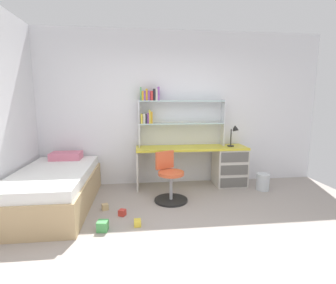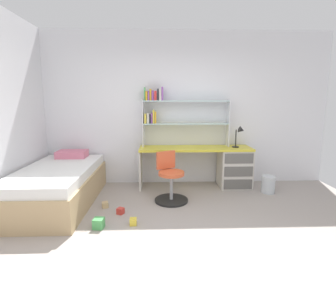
# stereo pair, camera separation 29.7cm
# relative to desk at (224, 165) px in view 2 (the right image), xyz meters

# --- Properties ---
(ground_plane) EXTENTS (5.73, 5.41, 0.02)m
(ground_plane) POSITION_rel_desk_xyz_m (-0.89, -1.93, -0.42)
(ground_plane) COLOR #9E938C
(room_shell) EXTENTS (5.73, 5.41, 2.80)m
(room_shell) POSITION_rel_desk_xyz_m (-2.05, -0.78, 0.99)
(room_shell) COLOR silver
(room_shell) RESTS_ON ground_plane
(desk) EXTENTS (1.99, 0.51, 0.73)m
(desk) POSITION_rel_desk_xyz_m (0.00, 0.00, 0.00)
(desk) COLOR gold
(desk) RESTS_ON ground_plane
(bookshelf_hutch) EXTENTS (1.57, 0.22, 1.06)m
(bookshelf_hutch) POSITION_rel_desk_xyz_m (-0.93, 0.14, 0.96)
(bookshelf_hutch) COLOR silver
(bookshelf_hutch) RESTS_ON desk
(desk_lamp) EXTENTS (0.20, 0.17, 0.38)m
(desk_lamp) POSITION_rel_desk_xyz_m (0.25, -0.06, 0.58)
(desk_lamp) COLOR black
(desk_lamp) RESTS_ON desk
(swivel_chair) EXTENTS (0.52, 0.52, 0.76)m
(swivel_chair) POSITION_rel_desk_xyz_m (-1.00, -0.63, -0.11)
(swivel_chair) COLOR black
(swivel_chair) RESTS_ON ground_plane
(bed_platform) EXTENTS (1.04, 1.91, 0.68)m
(bed_platform) POSITION_rel_desk_xyz_m (-2.72, -0.69, -0.13)
(bed_platform) COLOR tan
(bed_platform) RESTS_ON ground_plane
(waste_bin) EXTENTS (0.22, 0.22, 0.29)m
(waste_bin) POSITION_rel_desk_xyz_m (0.68, -0.35, -0.26)
(waste_bin) COLOR silver
(waste_bin) RESTS_ON ground_plane
(toy_block_green_0) EXTENTS (0.14, 0.14, 0.12)m
(toy_block_green_0) POSITION_rel_desk_xyz_m (-1.92, -1.48, -0.35)
(toy_block_green_0) COLOR #479E51
(toy_block_green_0) RESTS_ON ground_plane
(toy_block_natural_1) EXTENTS (0.11, 0.11, 0.08)m
(toy_block_natural_1) POSITION_rel_desk_xyz_m (-1.97, -0.87, -0.37)
(toy_block_natural_1) COLOR tan
(toy_block_natural_1) RESTS_ON ground_plane
(toy_block_yellow_2) EXTENTS (0.09, 0.09, 0.09)m
(toy_block_yellow_2) POSITION_rel_desk_xyz_m (-1.51, -1.41, -0.36)
(toy_block_yellow_2) COLOR gold
(toy_block_yellow_2) RESTS_ON ground_plane
(toy_block_red_3) EXTENTS (0.11, 0.11, 0.08)m
(toy_block_red_3) POSITION_rel_desk_xyz_m (-1.72, -1.09, -0.37)
(toy_block_red_3) COLOR red
(toy_block_red_3) RESTS_ON ground_plane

